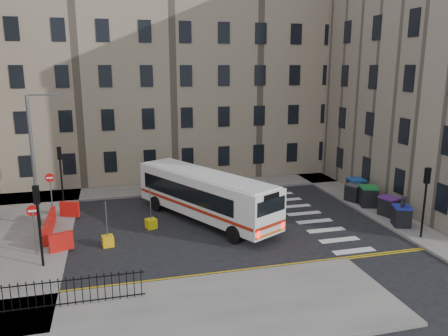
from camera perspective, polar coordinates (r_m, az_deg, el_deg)
name	(u,v)px	position (r m, az deg, el deg)	size (l,w,h in m)	color
ground	(250,220)	(28.55, 3.38, -6.85)	(120.00, 120.00, 0.00)	black
pavement_north	(145,190)	(35.53, -10.23, -2.88)	(36.00, 3.20, 0.15)	slate
pavement_east	(343,193)	(35.57, 15.30, -3.12)	(2.40, 26.00, 0.15)	slate
pavement_west	(19,234)	(28.78, -25.19, -7.82)	(6.00, 22.00, 0.15)	slate
pavement_sw	(158,319)	(18.33, -8.60, -18.91)	(20.00, 6.00, 0.15)	slate
terrace_north	(124,79)	(41.04, -12.92, 11.24)	(38.30, 10.80, 17.20)	gray
traffic_light_east	(426,192)	(27.11, 24.84, -2.82)	(0.28, 0.22, 4.10)	black
traffic_light_nw	(60,166)	(32.94, -20.58, 0.23)	(0.28, 0.22, 4.10)	black
traffic_light_sw	(38,213)	(22.87, -23.12, -5.48)	(0.28, 0.22, 4.10)	black
streetlamp	(33,159)	(28.41, -23.69, 1.03)	(0.50, 0.22, 8.14)	#595B5E
no_entry_north	(50,185)	(31.25, -21.73, -2.04)	(0.60, 0.08, 3.00)	#595B5E
no_entry_south	(34,220)	(24.60, -23.62, -6.19)	(0.60, 0.08, 3.00)	#595B5E
roadworks_barriers	(56,225)	(27.77, -21.08, -6.91)	(1.66, 6.26, 1.00)	red
iron_railings	(47,295)	(19.72, -22.08, -15.07)	(7.80, 0.04, 1.20)	black
bus	(205,194)	(28.07, -2.50, -3.39)	(7.53, 11.11, 3.06)	white
wheelie_bin_a	(401,216)	(29.10, 22.17, -5.81)	(1.35, 1.44, 1.28)	black
wheelie_bin_b	(389,206)	(30.78, 20.74, -4.68)	(1.27, 1.37, 1.26)	black
wheelie_bin_c	(368,196)	(32.33, 18.30, -3.49)	(1.45, 1.56, 1.43)	black
wheelie_bin_d	(354,192)	(33.25, 16.65, -3.08)	(1.34, 1.42, 1.25)	black
wheelie_bin_e	(356,188)	(34.20, 16.82, -2.50)	(1.24, 1.39, 1.42)	black
pedestrian	(402,211)	(28.92, 22.22, -5.24)	(0.71, 0.46, 1.94)	black
bollard_yellow	(151,224)	(27.48, -9.50, -7.17)	(0.60, 0.60, 0.60)	yellow
bollard_chevron	(108,241)	(25.39, -14.93, -9.19)	(0.60, 0.60, 0.60)	#EDAA0D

